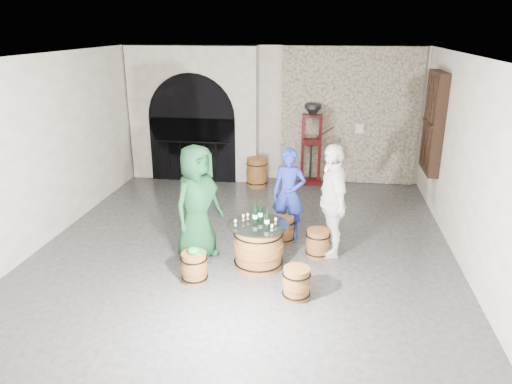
# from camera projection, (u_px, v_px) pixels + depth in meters

# --- Properties ---
(ground) EXTENTS (8.00, 8.00, 0.00)m
(ground) POSITION_uv_depth(u_px,v_px,m) (246.00, 246.00, 8.45)
(ground) COLOR #2B2B2D
(ground) RESTS_ON ground
(wall_back) EXTENTS (8.00, 0.00, 8.00)m
(wall_back) POSITION_uv_depth(u_px,v_px,m) (273.00, 114.00, 11.66)
(wall_back) COLOR silver
(wall_back) RESTS_ON ground
(wall_front) EXTENTS (8.00, 0.00, 8.00)m
(wall_front) POSITION_uv_depth(u_px,v_px,m) (168.00, 276.00, 4.19)
(wall_front) COLOR silver
(wall_front) RESTS_ON ground
(wall_left) EXTENTS (0.00, 8.00, 8.00)m
(wall_left) POSITION_uv_depth(u_px,v_px,m) (47.00, 149.00, 8.41)
(wall_left) COLOR silver
(wall_left) RESTS_ON ground
(wall_right) EXTENTS (0.00, 8.00, 8.00)m
(wall_right) POSITION_uv_depth(u_px,v_px,m) (470.00, 166.00, 7.44)
(wall_right) COLOR silver
(wall_right) RESTS_ON ground
(ceiling) EXTENTS (8.00, 8.00, 0.00)m
(ceiling) POSITION_uv_depth(u_px,v_px,m) (245.00, 56.00, 7.40)
(ceiling) COLOR beige
(ceiling) RESTS_ON wall_back
(stone_facing_panel) EXTENTS (3.20, 0.12, 3.18)m
(stone_facing_panel) POSITION_uv_depth(u_px,v_px,m) (349.00, 117.00, 11.35)
(stone_facing_panel) COLOR tan
(stone_facing_panel) RESTS_ON ground
(arched_opening) EXTENTS (3.10, 0.60, 3.19)m
(arched_opening) POSITION_uv_depth(u_px,v_px,m) (194.00, 115.00, 11.69)
(arched_opening) COLOR silver
(arched_opening) RESTS_ON ground
(shuttered_window) EXTENTS (0.23, 1.10, 2.00)m
(shuttered_window) POSITION_uv_depth(u_px,v_px,m) (433.00, 123.00, 9.63)
(shuttered_window) COLOR black
(shuttered_window) RESTS_ON wall_right
(barrel_table) EXTENTS (0.95, 0.95, 0.73)m
(barrel_table) POSITION_uv_depth(u_px,v_px,m) (258.00, 246.00, 7.59)
(barrel_table) COLOR brown
(barrel_table) RESTS_ON ground
(barrel_stool_left) EXTENTS (0.40, 0.40, 0.46)m
(barrel_stool_left) POSITION_uv_depth(u_px,v_px,m) (199.00, 243.00, 8.00)
(barrel_stool_left) COLOR brown
(barrel_stool_left) RESTS_ON ground
(barrel_stool_far) EXTENTS (0.40, 0.40, 0.46)m
(barrel_stool_far) POSITION_uv_depth(u_px,v_px,m) (283.00, 229.00, 8.55)
(barrel_stool_far) COLOR brown
(barrel_stool_far) RESTS_ON ground
(barrel_stool_right) EXTENTS (0.40, 0.40, 0.46)m
(barrel_stool_right) POSITION_uv_depth(u_px,v_px,m) (318.00, 243.00, 8.01)
(barrel_stool_right) COLOR brown
(barrel_stool_right) RESTS_ON ground
(barrel_stool_near_right) EXTENTS (0.40, 0.40, 0.46)m
(barrel_stool_near_right) POSITION_uv_depth(u_px,v_px,m) (296.00, 283.00, 6.77)
(barrel_stool_near_right) COLOR brown
(barrel_stool_near_right) RESTS_ON ground
(barrel_stool_near_left) EXTENTS (0.40, 0.40, 0.46)m
(barrel_stool_near_left) POSITION_uv_depth(u_px,v_px,m) (194.00, 267.00, 7.21)
(barrel_stool_near_left) COLOR brown
(barrel_stool_near_left) RESTS_ON ground
(green_cap) EXTENTS (0.23, 0.18, 0.10)m
(green_cap) POSITION_uv_depth(u_px,v_px,m) (194.00, 251.00, 7.12)
(green_cap) COLOR #0C8932
(green_cap) RESTS_ON barrel_stool_near_left
(person_green) EXTENTS (0.99, 1.11, 1.90)m
(person_green) POSITION_uv_depth(u_px,v_px,m) (197.00, 202.00, 7.77)
(person_green) COLOR #103A1D
(person_green) RESTS_ON ground
(person_blue) EXTENTS (0.64, 0.47, 1.63)m
(person_blue) POSITION_uv_depth(u_px,v_px,m) (289.00, 194.00, 8.56)
(person_blue) COLOR #1B2B99
(person_blue) RESTS_ON ground
(person_white) EXTENTS (0.73, 1.19, 1.89)m
(person_white) POSITION_uv_depth(u_px,v_px,m) (332.00, 201.00, 7.85)
(person_white) COLOR white
(person_white) RESTS_ON ground
(wine_bottle_left) EXTENTS (0.08, 0.08, 0.32)m
(wine_bottle_left) POSITION_uv_depth(u_px,v_px,m) (255.00, 215.00, 7.50)
(wine_bottle_left) COLOR black
(wine_bottle_left) RESTS_ON barrel_table
(wine_bottle_center) EXTENTS (0.08, 0.08, 0.32)m
(wine_bottle_center) POSITION_uv_depth(u_px,v_px,m) (267.00, 219.00, 7.32)
(wine_bottle_center) COLOR black
(wine_bottle_center) RESTS_ON barrel_table
(wine_bottle_right) EXTENTS (0.08, 0.08, 0.32)m
(wine_bottle_right) POSITION_uv_depth(u_px,v_px,m) (260.00, 213.00, 7.58)
(wine_bottle_right) COLOR black
(wine_bottle_right) RESTS_ON barrel_table
(tasting_glass_a) EXTENTS (0.05, 0.05, 0.10)m
(tasting_glass_a) POSITION_uv_depth(u_px,v_px,m) (235.00, 223.00, 7.41)
(tasting_glass_a) COLOR #BC5D24
(tasting_glass_a) RESTS_ON barrel_table
(tasting_glass_b) EXTENTS (0.05, 0.05, 0.10)m
(tasting_glass_b) POSITION_uv_depth(u_px,v_px,m) (276.00, 221.00, 7.47)
(tasting_glass_b) COLOR #BC5D24
(tasting_glass_b) RESTS_ON barrel_table
(tasting_glass_c) EXTENTS (0.05, 0.05, 0.10)m
(tasting_glass_c) POSITION_uv_depth(u_px,v_px,m) (248.00, 216.00, 7.66)
(tasting_glass_c) COLOR #BC5D24
(tasting_glass_c) RESTS_ON barrel_table
(tasting_glass_d) EXTENTS (0.05, 0.05, 0.10)m
(tasting_glass_d) POSITION_uv_depth(u_px,v_px,m) (267.00, 218.00, 7.57)
(tasting_glass_d) COLOR #BC5D24
(tasting_glass_d) RESTS_ON barrel_table
(tasting_glass_e) EXTENTS (0.05, 0.05, 0.10)m
(tasting_glass_e) POSITION_uv_depth(u_px,v_px,m) (272.00, 227.00, 7.23)
(tasting_glass_e) COLOR #BC5D24
(tasting_glass_e) RESTS_ON barrel_table
(tasting_glass_f) EXTENTS (0.05, 0.05, 0.10)m
(tasting_glass_f) POSITION_uv_depth(u_px,v_px,m) (243.00, 217.00, 7.61)
(tasting_glass_f) COLOR #BC5D24
(tasting_glass_f) RESTS_ON barrel_table
(side_barrel) EXTENTS (0.51, 0.51, 0.69)m
(side_barrel) POSITION_uv_depth(u_px,v_px,m) (257.00, 172.00, 11.44)
(side_barrel) COLOR brown
(side_barrel) RESTS_ON ground
(corking_press) EXTENTS (0.79, 0.44, 1.91)m
(corking_press) POSITION_uv_depth(u_px,v_px,m) (312.00, 138.00, 11.41)
(corking_press) COLOR #460B0C
(corking_press) RESTS_ON ground
(control_box) EXTENTS (0.18, 0.10, 0.22)m
(control_box) POSITION_uv_depth(u_px,v_px,m) (360.00, 128.00, 11.33)
(control_box) COLOR silver
(control_box) RESTS_ON wall_back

